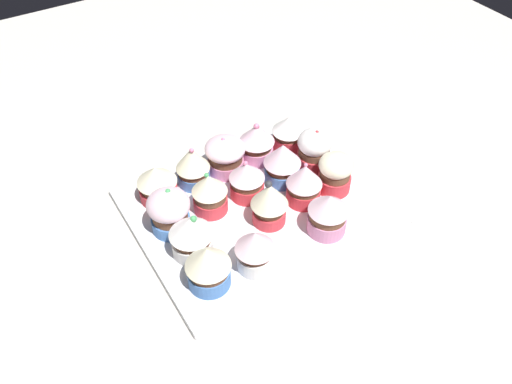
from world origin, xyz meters
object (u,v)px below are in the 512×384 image
(cupcake_10, at_px, (257,142))
(cupcake_11, at_px, (282,162))
(cupcake_6, at_px, (255,249))
(cupcake_16, at_px, (335,173))
(cupcake_12, at_px, (304,183))
(cupcake_14, at_px, (289,132))
(cupcake_13, at_px, (328,213))
(cupcake_7, at_px, (225,155))
(cupcake_1, at_px, (169,211))
(cupcake_4, at_px, (193,166))
(cupcake_15, at_px, (314,149))
(baking_tray, at_px, (256,208))
(cupcake_8, at_px, (249,179))
(cupcake_2, at_px, (191,235))
(cupcake_5, at_px, (210,193))
(cupcake_3, at_px, (208,266))
(cupcake_9, at_px, (269,202))
(cupcake_0, at_px, (157,183))

(cupcake_10, bearing_deg, cupcake_11, 5.84)
(cupcake_6, xyz_separation_m, cupcake_16, (-0.07, 0.19, -0.00))
(cupcake_12, xyz_separation_m, cupcake_14, (-0.12, 0.05, -0.00))
(cupcake_12, bearing_deg, cupcake_13, -5.04)
(cupcake_7, relative_size, cupcake_12, 0.90)
(cupcake_1, distance_m, cupcake_4, 0.10)
(cupcake_16, bearing_deg, cupcake_13, -44.46)
(cupcake_6, xyz_separation_m, cupcake_15, (-0.13, 0.20, 0.00))
(cupcake_6, bearing_deg, cupcake_14, 135.99)
(baking_tray, relative_size, cupcake_8, 5.43)
(cupcake_2, distance_m, cupcake_10, 0.23)
(cupcake_2, distance_m, cupcake_6, 0.10)
(cupcake_5, bearing_deg, cupcake_16, 71.63)
(cupcake_3, distance_m, cupcake_15, 0.29)
(baking_tray, bearing_deg, cupcake_5, -114.83)
(cupcake_2, distance_m, cupcake_11, 0.21)
(baking_tray, bearing_deg, cupcake_12, 66.98)
(cupcake_11, distance_m, cupcake_15, 0.06)
(cupcake_12, height_order, cupcake_15, cupcake_15)
(cupcake_1, distance_m, cupcake_7, 0.15)
(cupcake_10, bearing_deg, cupcake_7, -90.44)
(cupcake_2, relative_size, cupcake_11, 0.97)
(cupcake_8, bearing_deg, cupcake_4, -138.16)
(cupcake_8, distance_m, cupcake_9, 0.07)
(cupcake_3, relative_size, cupcake_16, 1.05)
(cupcake_6, height_order, cupcake_9, cupcake_9)
(baking_tray, xyz_separation_m, cupcake_12, (0.03, 0.07, 0.04))
(cupcake_3, xyz_separation_m, cupcake_10, (-0.19, 0.20, -0.00))
(cupcake_1, distance_m, cupcake_3, 0.12)
(baking_tray, height_order, cupcake_11, cupcake_11)
(cupcake_4, xyz_separation_m, cupcake_11, (0.07, 0.13, 0.00))
(cupcake_6, height_order, cupcake_15, cupcake_15)
(cupcake_12, xyz_separation_m, cupcake_15, (-0.06, 0.06, 0.00))
(cupcake_14, bearing_deg, cupcake_11, -41.07)
(cupcake_3, distance_m, cupcake_5, 0.14)
(cupcake_1, distance_m, cupcake_2, 0.06)
(cupcake_10, height_order, cupcake_15, cupcake_15)
(cupcake_8, relative_size, cupcake_14, 1.04)
(cupcake_11, bearing_deg, cupcake_7, -134.95)
(baking_tray, xyz_separation_m, cupcake_5, (-0.03, -0.07, 0.04))
(baking_tray, bearing_deg, cupcake_9, -1.70)
(cupcake_9, relative_size, cupcake_14, 1.21)
(cupcake_5, xyz_separation_m, cupcake_8, (0.00, 0.07, -0.00))
(cupcake_1, relative_size, cupcake_3, 1.03)
(baking_tray, height_order, cupcake_0, cupcake_0)
(cupcake_0, distance_m, cupcake_11, 0.21)
(cupcake_4, height_order, cupcake_14, cupcake_4)
(cupcake_11, relative_size, cupcake_16, 1.06)
(cupcake_4, bearing_deg, cupcake_13, 32.08)
(cupcake_6, distance_m, cupcake_11, 0.19)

